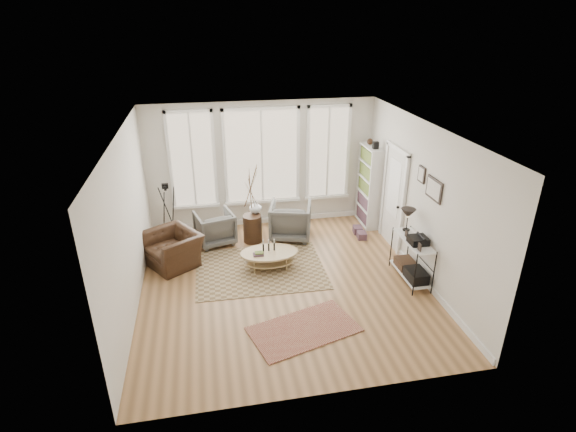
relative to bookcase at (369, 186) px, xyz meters
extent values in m
plane|color=#A57749|center=(-2.44, -2.23, -0.96)|extent=(5.50, 5.50, 0.00)
plane|color=white|center=(-2.44, -2.23, 1.94)|extent=(5.50, 5.50, 0.00)
cube|color=silver|center=(-2.44, 0.52, 0.49)|extent=(5.20, 0.04, 2.90)
cube|color=silver|center=(-2.44, -4.98, 0.49)|extent=(5.20, 0.04, 2.90)
cube|color=silver|center=(-5.04, -2.23, 0.49)|extent=(0.04, 5.50, 2.90)
cube|color=silver|center=(0.16, -2.23, 0.49)|extent=(0.04, 5.50, 2.90)
cube|color=white|center=(-2.44, 0.51, -0.90)|extent=(5.10, 0.04, 0.12)
cube|color=white|center=(0.15, -2.23, -0.90)|extent=(0.03, 5.40, 0.12)
cube|color=tan|center=(-2.44, 0.50, 0.69)|extent=(1.60, 0.03, 2.10)
cube|color=tan|center=(-3.99, 0.50, 0.69)|extent=(0.90, 0.03, 2.10)
cube|color=tan|center=(-0.89, 0.50, 0.69)|extent=(0.90, 0.03, 2.10)
cube|color=white|center=(-2.44, 0.48, 0.69)|extent=(1.74, 0.06, 2.24)
cube|color=white|center=(-3.99, 0.48, 0.69)|extent=(1.04, 0.06, 2.24)
cube|color=white|center=(-0.89, 0.48, 0.69)|extent=(1.04, 0.06, 2.24)
cube|color=white|center=(-2.44, 0.46, -0.39)|extent=(4.10, 0.12, 0.06)
cube|color=silver|center=(0.14, -1.08, 0.09)|extent=(0.04, 0.88, 2.10)
cube|color=white|center=(0.12, -1.08, 0.34)|extent=(0.01, 0.55, 1.20)
cube|color=white|center=(0.12, -1.57, 0.09)|extent=(0.06, 0.08, 2.18)
cube|color=white|center=(0.12, -0.59, 0.09)|extent=(0.06, 0.08, 2.18)
cube|color=white|center=(0.12, -1.08, 1.18)|extent=(0.06, 1.06, 0.08)
sphere|color=black|center=(0.09, -1.41, 0.04)|extent=(0.06, 0.06, 0.06)
cube|color=white|center=(-0.01, -0.41, -0.01)|extent=(0.30, 0.03, 1.90)
cube|color=white|center=(-0.01, 0.41, -0.01)|extent=(0.30, 0.03, 1.90)
cube|color=white|center=(0.14, 0.00, -0.01)|extent=(0.02, 0.85, 1.90)
cube|color=white|center=(-0.01, 0.00, -0.01)|extent=(0.30, 0.81, 1.90)
cube|color=maroon|center=(-0.01, 0.00, -0.01)|extent=(0.24, 0.75, 1.76)
cube|color=black|center=(-0.01, -0.20, 1.02)|extent=(0.12, 0.10, 0.16)
sphere|color=#362012|center=(-0.01, 0.15, 1.01)|extent=(0.14, 0.14, 0.14)
cube|color=white|center=(-0.06, -2.53, -0.84)|extent=(0.37, 1.07, 0.03)
cube|color=white|center=(-0.06, -2.53, -0.14)|extent=(0.37, 1.07, 0.02)
cylinder|color=black|center=(-0.24, -3.06, -0.53)|extent=(0.02, 0.02, 0.85)
cylinder|color=black|center=(0.12, -3.06, -0.53)|extent=(0.02, 0.02, 0.85)
cylinder|color=black|center=(-0.24, -2.00, -0.53)|extent=(0.02, 0.02, 0.85)
cylinder|color=black|center=(0.12, -2.00, -0.53)|extent=(0.02, 0.02, 0.85)
cylinder|color=black|center=(-0.06, -2.18, -0.08)|extent=(0.14, 0.14, 0.02)
cylinder|color=black|center=(-0.06, -2.18, 0.06)|extent=(0.02, 0.02, 0.30)
cone|color=black|center=(-0.06, -2.18, 0.26)|extent=(0.28, 0.28, 0.18)
cube|color=black|center=(-0.06, -2.68, -0.05)|extent=(0.32, 0.30, 0.13)
cube|color=black|center=(-0.06, -2.78, -0.73)|extent=(0.32, 0.45, 0.20)
cube|color=#362012|center=(-0.06, -2.31, -0.75)|extent=(0.32, 0.40, 0.16)
cube|color=black|center=(-0.16, -2.95, -0.04)|extent=(0.02, 0.10, 0.14)
cube|color=black|center=(-0.16, -2.41, -0.05)|extent=(0.02, 0.10, 0.12)
cube|color=black|center=(0.14, -2.63, 0.89)|extent=(0.03, 0.52, 0.38)
cube|color=white|center=(0.13, -2.63, 0.89)|extent=(0.01, 0.44, 0.30)
cube|color=black|center=(0.14, -2.13, 0.99)|extent=(0.03, 0.24, 0.30)
cube|color=white|center=(0.13, -2.13, 0.99)|extent=(0.01, 0.18, 0.24)
cube|color=brown|center=(-2.80, -1.65, -0.95)|extent=(2.53, 1.92, 0.01)
cube|color=maroon|center=(-2.36, -3.63, -0.94)|extent=(1.88, 1.38, 0.01)
ellipsoid|color=tan|center=(-2.61, -1.62, -0.79)|extent=(0.98, 0.63, 0.03)
ellipsoid|color=tan|center=(-2.61, -1.62, -0.61)|extent=(1.15, 0.74, 0.04)
cylinder|color=tan|center=(-2.93, -1.80, -0.79)|extent=(0.03, 0.03, 0.32)
cylinder|color=tan|center=(-2.30, -1.80, -0.79)|extent=(0.03, 0.03, 0.32)
cylinder|color=tan|center=(-2.93, -1.44, -0.79)|extent=(0.03, 0.03, 0.32)
cylinder|color=tan|center=(-2.30, -1.44, -0.79)|extent=(0.03, 0.03, 0.32)
cylinder|color=black|center=(-2.72, -1.58, -0.51)|extent=(0.03, 0.03, 0.16)
cylinder|color=black|center=(-2.61, -1.58, -0.51)|extent=(0.03, 0.03, 0.16)
cylinder|color=black|center=(-2.50, -1.58, -0.51)|extent=(0.03, 0.03, 0.16)
cube|color=#244A28|center=(-2.83, -1.70, -0.57)|extent=(0.20, 0.14, 0.05)
imported|color=#5F5F5B|center=(-3.61, -0.33, -0.60)|extent=(0.94, 0.96, 0.72)
imported|color=#5F5F5B|center=(-1.94, -0.38, -0.54)|extent=(1.09, 1.11, 0.82)
cylinder|color=#362012|center=(-2.80, -0.41, -0.65)|extent=(0.41, 0.41, 0.62)
imported|color=silver|center=(-2.70, -0.26, -0.20)|extent=(0.27, 0.27, 0.28)
imported|color=#362012|center=(-4.48, -1.09, -0.62)|extent=(1.37, 1.33, 0.68)
cylinder|color=black|center=(-4.57, -0.15, 0.31)|extent=(0.06, 0.06, 0.06)
cube|color=black|center=(-4.57, -0.15, 0.37)|extent=(0.14, 0.11, 0.10)
cylinder|color=black|center=(-4.57, -0.23, 0.37)|extent=(0.06, 0.08, 0.06)
cube|color=maroon|center=(-0.39, -0.47, -0.88)|extent=(0.23, 0.27, 0.16)
cube|color=maroon|center=(-0.39, -0.75, -0.88)|extent=(0.22, 0.26, 0.16)
camera|label=1|loc=(-3.69, -9.26, 3.67)|focal=28.00mm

